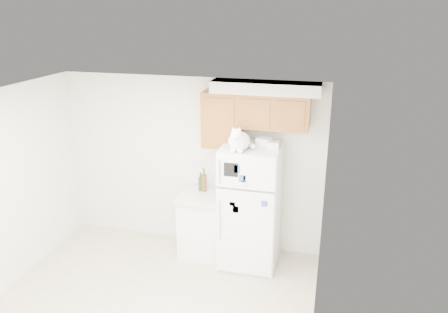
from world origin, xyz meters
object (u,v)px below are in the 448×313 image
(storage_box_back, at_px, (264,142))
(storage_box_front, at_px, (273,145))
(base_counter, at_px, (203,223))
(cat, at_px, (239,141))
(bottle_green, at_px, (201,182))
(bottle_amber, at_px, (204,180))
(refrigerator, at_px, (250,206))

(storage_box_back, height_order, storage_box_front, storage_box_back)
(base_counter, bearing_deg, storage_box_back, 0.24)
(cat, distance_m, bottle_green, 1.07)
(storage_box_front, relative_size, bottle_green, 0.54)
(cat, height_order, bottle_amber, cat)
(storage_box_back, distance_m, bottle_green, 1.14)
(base_counter, bearing_deg, storage_box_front, -6.38)
(storage_box_back, bearing_deg, cat, -114.42)
(refrigerator, xyz_separation_m, bottle_green, (-0.75, 0.19, 0.21))
(refrigerator, height_order, storage_box_front, storage_box_front)
(cat, relative_size, storage_box_back, 2.73)
(bottle_green, height_order, bottle_amber, bottle_amber)
(base_counter, height_order, bottle_amber, bottle_amber)
(cat, distance_m, storage_box_back, 0.40)
(refrigerator, distance_m, storage_box_back, 0.91)
(base_counter, bearing_deg, bottle_green, 119.52)
(base_counter, relative_size, storage_box_front, 6.13)
(storage_box_front, bearing_deg, cat, -159.20)
(storage_box_front, xyz_separation_m, bottle_amber, (-0.98, 0.22, -0.66))
(base_counter, xyz_separation_m, storage_box_back, (0.84, 0.00, 1.29))
(refrigerator, xyz_separation_m, storage_box_back, (0.15, 0.08, 0.90))
(cat, xyz_separation_m, storage_box_front, (0.40, 0.17, -0.08))
(refrigerator, height_order, bottle_amber, refrigerator)
(base_counter, distance_m, storage_box_back, 1.54)
(refrigerator, relative_size, storage_box_front, 11.33)
(storage_box_back, bearing_deg, base_counter, -160.85)
(base_counter, height_order, storage_box_back, storage_box_back)
(storage_box_back, relative_size, bottle_green, 0.65)
(bottle_amber, bearing_deg, storage_box_back, -7.42)
(storage_box_front, height_order, bottle_amber, storage_box_front)
(storage_box_back, xyz_separation_m, bottle_green, (-0.90, 0.11, -0.69))
(cat, distance_m, bottle_amber, 1.02)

